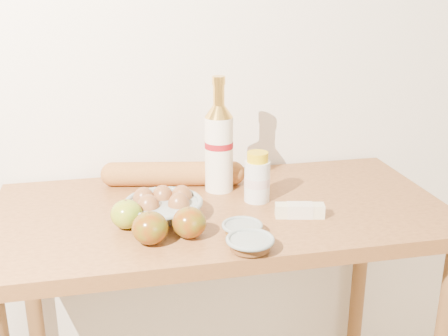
# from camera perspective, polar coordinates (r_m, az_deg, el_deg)

# --- Properties ---
(back_wall) EXTENTS (3.50, 0.02, 2.60)m
(back_wall) POSITION_cam_1_polar(r_m,az_deg,el_deg) (1.72, -2.59, 12.80)
(back_wall) COLOR white
(back_wall) RESTS_ON ground
(table) EXTENTS (1.20, 0.60, 0.90)m
(table) POSITION_cam_1_polar(r_m,az_deg,el_deg) (1.56, -0.23, -8.11)
(table) COLOR #A26734
(table) RESTS_ON ground
(bourbon_bottle) EXTENTS (0.08, 0.08, 0.33)m
(bourbon_bottle) POSITION_cam_1_polar(r_m,az_deg,el_deg) (1.58, -0.52, 2.32)
(bourbon_bottle) COLOR white
(bourbon_bottle) RESTS_ON table
(cream_bottle) EXTENTS (0.07, 0.07, 0.14)m
(cream_bottle) POSITION_cam_1_polar(r_m,az_deg,el_deg) (1.53, 3.39, -1.06)
(cream_bottle) COLOR silver
(cream_bottle) RESTS_ON table
(egg_bowl) EXTENTS (0.22, 0.22, 0.07)m
(egg_bowl) POSITION_cam_1_polar(r_m,az_deg,el_deg) (1.45, -6.18, -3.82)
(egg_bowl) COLOR gray
(egg_bowl) RESTS_ON table
(baguette) EXTENTS (0.43, 0.15, 0.07)m
(baguette) POSITION_cam_1_polar(r_m,az_deg,el_deg) (1.65, -5.20, -0.58)
(baguette) COLOR #C37E3B
(baguette) RESTS_ON table
(apple_yellowgreen) EXTENTS (0.09, 0.09, 0.07)m
(apple_yellowgreen) POSITION_cam_1_polar(r_m,az_deg,el_deg) (1.39, -9.87, -4.64)
(apple_yellowgreen) COLOR #A79221
(apple_yellowgreen) RESTS_ON table
(apple_redgreen_front) EXTENTS (0.10, 0.10, 0.08)m
(apple_redgreen_front) POSITION_cam_1_polar(r_m,az_deg,el_deg) (1.31, -7.52, -6.06)
(apple_redgreen_front) COLOR maroon
(apple_redgreen_front) RESTS_ON table
(apple_redgreen_right) EXTENTS (0.11, 0.11, 0.08)m
(apple_redgreen_right) POSITION_cam_1_polar(r_m,az_deg,el_deg) (1.33, -3.55, -5.55)
(apple_redgreen_right) COLOR #901007
(apple_redgreen_right) RESTS_ON table
(sugar_bowl) EXTENTS (0.13, 0.13, 0.03)m
(sugar_bowl) POSITION_cam_1_polar(r_m,az_deg,el_deg) (1.28, 2.66, -7.67)
(sugar_bowl) COLOR gray
(sugar_bowl) RESTS_ON table
(syrup_bowl) EXTENTS (0.13, 0.13, 0.03)m
(syrup_bowl) POSITION_cam_1_polar(r_m,az_deg,el_deg) (1.35, 1.86, -6.18)
(syrup_bowl) COLOR gray
(syrup_bowl) RESTS_ON table
(butter_stick) EXTENTS (0.13, 0.06, 0.04)m
(butter_stick) POSITION_cam_1_polar(r_m,az_deg,el_deg) (1.45, 7.70, -4.30)
(butter_stick) COLOR beige
(butter_stick) RESTS_ON table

